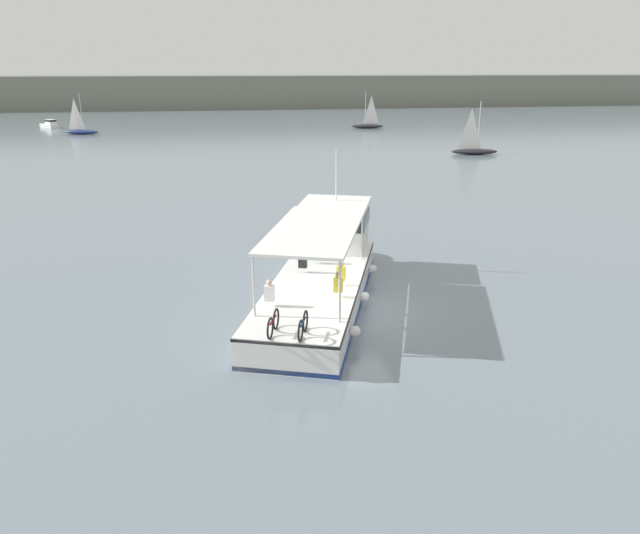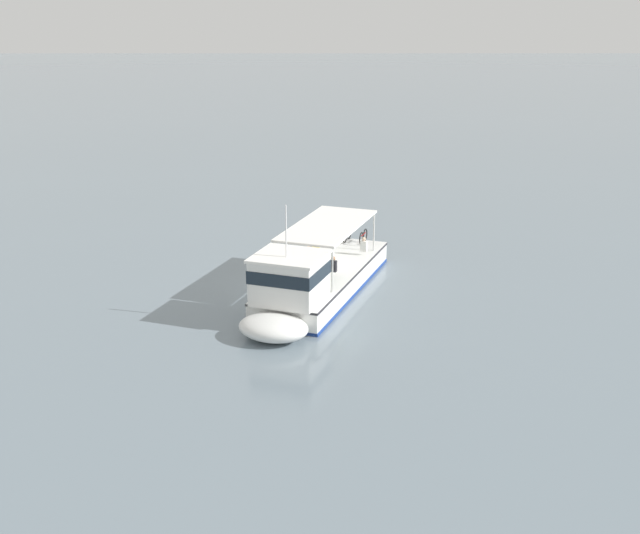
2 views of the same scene
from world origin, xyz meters
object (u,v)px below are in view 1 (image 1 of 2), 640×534
at_px(motorboat_horizon_east, 50,124).
at_px(sailboat_off_bow, 368,124).
at_px(sailboat_far_left, 81,130).
at_px(ferry_main, 324,268).
at_px(sailboat_off_stern, 474,149).

xyz_separation_m(motorboat_horizon_east, sailboat_off_bow, (47.02, -8.73, -0.00)).
xyz_separation_m(sailboat_far_left, sailboat_off_bow, (40.59, 1.41, 0.00)).
relative_size(motorboat_horizon_east, sailboat_off_bow, 0.67).
height_order(ferry_main, motorboat_horizon_east, ferry_main).
relative_size(ferry_main, sailboat_off_stern, 2.41).
xyz_separation_m(sailboat_far_left, sailboat_off_stern, (44.49, -28.13, 0.00)).
distance_m(ferry_main, sailboat_off_bow, 68.97).
xyz_separation_m(sailboat_off_stern, motorboat_horizon_east, (-50.92, 38.27, 0.00)).
height_order(motorboat_horizon_east, sailboat_off_bow, sailboat_off_bow).
relative_size(sailboat_far_left, sailboat_off_stern, 1.00).
bearing_deg(ferry_main, sailboat_far_left, 108.62).
relative_size(sailboat_far_left, sailboat_off_bow, 1.00).
xyz_separation_m(sailboat_far_left, motorboat_horizon_east, (-6.43, 10.14, 0.00)).
bearing_deg(motorboat_horizon_east, ferry_main, -69.34).
bearing_deg(motorboat_horizon_east, sailboat_off_stern, -36.93).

